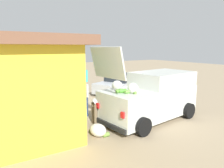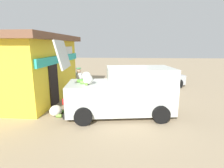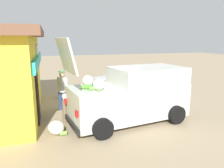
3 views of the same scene
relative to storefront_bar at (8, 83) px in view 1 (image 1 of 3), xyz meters
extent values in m
plane|color=#9E896B|center=(0.71, -5.14, -1.71)|extent=(60.00, 60.00, 0.00)
cube|color=yellow|center=(0.00, 0.01, -0.18)|extent=(5.43, 3.89, 3.06)
cube|color=#2DB7B2|center=(-0.03, -1.95, 0.43)|extent=(5.11, 0.20, 0.36)
cube|color=black|center=(-1.00, -1.91, -0.71)|extent=(0.90, 0.07, 2.00)
cube|color=white|center=(1.15, -1.95, 0.74)|extent=(1.50, 0.08, 0.60)
cube|color=brown|center=(0.00, 0.01, 1.49)|extent=(6.11, 4.57, 0.28)
cube|color=silver|center=(-1.92, -5.06, -0.94)|extent=(2.35, 4.40, 1.18)
cube|color=silver|center=(-1.81, -5.85, -0.06)|extent=(2.06, 2.81, 0.60)
cube|color=black|center=(-1.64, -7.08, -0.09)|extent=(1.52, 0.29, 0.46)
cube|color=silver|center=(-2.22, -2.86, 0.77)|extent=(1.64, 0.52, 1.06)
ellipsoid|color=silver|center=(-1.65, -3.62, -0.17)|extent=(0.46, 0.38, 0.38)
ellipsoid|color=silver|center=(-2.36, -3.84, -0.17)|extent=(0.45, 0.37, 0.37)
cylinder|color=#69993C|center=(-2.46, -3.82, -0.30)|extent=(0.23, 0.12, 0.10)
cylinder|color=#4D9C31|center=(-2.14, -3.56, -0.28)|extent=(0.25, 0.30, 0.15)
cylinder|color=#5B9731|center=(-2.06, -3.47, -0.29)|extent=(0.21, 0.31, 0.13)
cylinder|color=#6DAD44|center=(-2.31, -3.64, -0.29)|extent=(0.13, 0.22, 0.13)
cube|color=black|center=(-2.21, -2.94, -1.45)|extent=(1.70, 0.31, 0.16)
cube|color=red|center=(-2.91, -3.03, -0.89)|extent=(0.15, 0.08, 0.20)
cube|color=red|center=(-1.52, -2.83, -0.89)|extent=(0.15, 0.08, 0.20)
cylinder|color=black|center=(-2.68, -6.60, -1.39)|extent=(0.31, 0.68, 0.65)
cylinder|color=black|center=(-0.77, -6.34, -1.39)|extent=(0.31, 0.68, 0.65)
cylinder|color=black|center=(-3.07, -3.78, -1.39)|extent=(0.31, 0.68, 0.65)
cylinder|color=black|center=(-1.16, -3.51, -1.39)|extent=(0.31, 0.68, 0.65)
cube|color=#B2B7BC|center=(3.10, -7.09, -1.22)|extent=(3.41, 4.67, 0.63)
cube|color=#1E2328|center=(3.10, -7.09, -0.70)|extent=(2.29, 2.54, 0.42)
cylinder|color=black|center=(3.37, -5.35, -1.40)|extent=(0.46, 0.66, 0.63)
cylinder|color=black|center=(1.61, -6.15, -1.40)|extent=(0.46, 0.66, 0.63)
cylinder|color=black|center=(4.58, -8.03, -1.40)|extent=(0.46, 0.66, 0.63)
cylinder|color=black|center=(2.82, -8.82, -1.40)|extent=(0.46, 0.66, 0.63)
cylinder|color=navy|center=(0.10, -2.76, -1.30)|extent=(0.15, 0.15, 0.83)
cylinder|color=navy|center=(-0.16, -2.98, -1.30)|extent=(0.15, 0.15, 0.83)
cylinder|color=silver|center=(-0.03, -2.87, -0.59)|extent=(0.48, 0.48, 0.59)
sphere|color=tan|center=(-0.03, -2.87, -0.18)|extent=(0.23, 0.23, 0.23)
cylinder|color=#4C9959|center=(-0.03, -2.87, -0.05)|extent=(0.25, 0.25, 0.05)
cylinder|color=silver|center=(0.15, -2.72, -0.57)|extent=(0.09, 0.09, 0.56)
cylinder|color=silver|center=(-0.22, -3.02, -0.57)|extent=(0.09, 0.09, 0.56)
cylinder|color=#726047|center=(-1.07, -2.87, -1.29)|extent=(0.15, 0.15, 0.84)
cylinder|color=#726047|center=(-1.41, -2.80, -1.29)|extent=(0.15, 0.15, 0.84)
cylinder|color=silver|center=(-1.29, -3.09, -0.71)|extent=(0.47, 0.74, 0.60)
sphere|color=brown|center=(-1.36, -3.43, -0.50)|extent=(0.23, 0.23, 0.23)
cylinder|color=silver|center=(-1.11, -3.38, -0.84)|extent=(0.09, 0.09, 0.57)
cylinder|color=silver|center=(-1.58, -3.29, -0.84)|extent=(0.09, 0.09, 0.57)
ellipsoid|color=silver|center=(-2.28, -2.45, -1.50)|extent=(0.73, 0.61, 0.42)
cylinder|color=#589440|center=(-2.03, -2.65, -1.66)|extent=(0.19, 0.25, 0.11)
cylinder|color=#6CAB3D|center=(-1.89, -2.47, -1.65)|extent=(0.23, 0.32, 0.13)
cylinder|color=olive|center=(-2.48, -2.65, -1.64)|extent=(0.15, 0.22, 0.15)
cylinder|color=silver|center=(2.05, -2.90, -1.53)|extent=(0.33, 0.33, 0.36)
camera|label=1|loc=(-8.17, 0.56, 1.27)|focal=32.86mm
camera|label=2|loc=(-8.85, -5.23, 1.13)|focal=28.07mm
camera|label=3|loc=(-8.90, -2.24, 1.27)|focal=34.35mm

